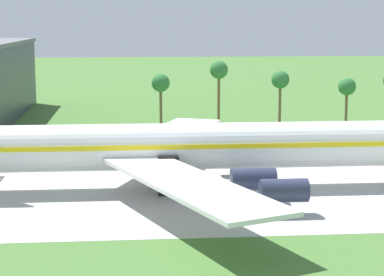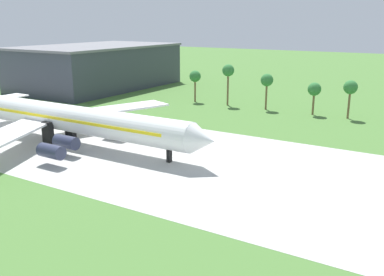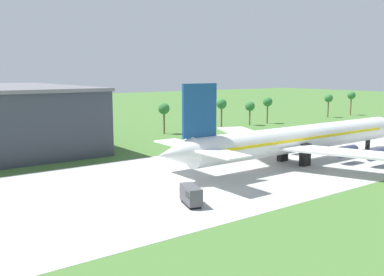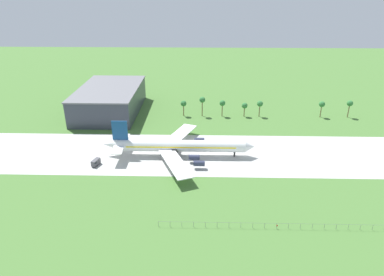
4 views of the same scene
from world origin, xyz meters
name	(u,v)px [view 1 (image 1 of 4)]	position (x,y,z in m)	size (l,w,h in m)	color
jet_airliner	(181,147)	(-36.33, -2.45, 5.21)	(72.10, 59.67, 17.62)	white
palm_tree_row	(377,80)	(7.19, 51.74, 8.33)	(104.89, 3.60, 12.38)	brown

